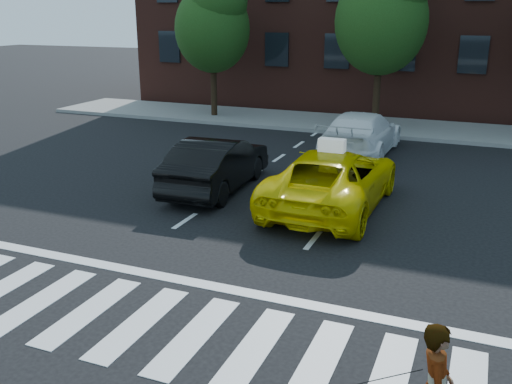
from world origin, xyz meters
TOP-DOWN VIEW (x-y plane):
  - ground at (0.00, 0.00)m, footprint 120.00×120.00m
  - crosswalk at (0.00, 0.00)m, footprint 13.00×2.40m
  - stop_line at (0.00, 1.60)m, footprint 12.00×0.30m
  - sidewalk_far at (0.00, 17.50)m, footprint 30.00×4.00m
  - tree_left at (-6.97, 17.00)m, footprint 3.39×3.38m
  - tree_mid at (0.53, 17.00)m, footprint 3.69×3.69m
  - taxi at (1.39, 6.74)m, footprint 2.59×5.47m
  - black_sedan at (-2.00, 7.00)m, footprint 1.80×4.58m
  - white_suv at (0.86, 12.55)m, footprint 2.19×5.22m
  - taxi_sign at (1.39, 6.54)m, footprint 0.65×0.29m

SIDE VIEW (x-z plane):
  - ground at x=0.00m, z-range 0.00..0.00m
  - crosswalk at x=0.00m, z-range 0.00..0.01m
  - stop_line at x=0.00m, z-range 0.00..0.01m
  - sidewalk_far at x=0.00m, z-range 0.00..0.15m
  - black_sedan at x=-2.00m, z-range 0.00..1.48m
  - white_suv at x=0.86m, z-range 0.00..1.51m
  - taxi at x=1.39m, z-range 0.00..1.51m
  - taxi_sign at x=1.39m, z-range 1.51..1.83m
  - tree_left at x=-6.97m, z-range 1.19..7.69m
  - tree_mid at x=0.53m, z-range 1.30..8.40m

